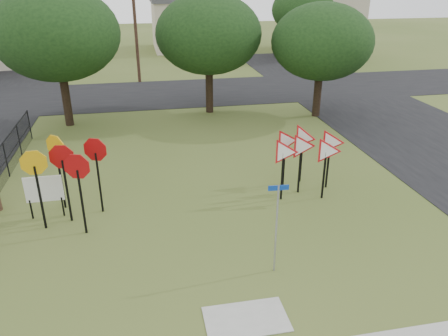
# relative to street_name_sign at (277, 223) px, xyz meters

# --- Properties ---
(ground) EXTENTS (140.00, 140.00, 0.00)m
(ground) POSITION_rel_street_name_sign_xyz_m (-1.22, 0.69, -1.54)
(ground) COLOR #3F511E
(street_right) EXTENTS (8.00, 50.00, 0.02)m
(street_right) POSITION_rel_street_name_sign_xyz_m (10.78, 10.69, -1.53)
(street_right) COLOR black
(street_right) RESTS_ON ground
(street_far) EXTENTS (60.00, 8.00, 0.02)m
(street_far) POSITION_rel_street_name_sign_xyz_m (-1.22, 20.69, -1.53)
(street_far) COLOR black
(street_far) RESTS_ON ground
(curb_pad) EXTENTS (2.00, 1.20, 0.02)m
(curb_pad) POSITION_rel_street_name_sign_xyz_m (-1.22, -1.71, -1.53)
(curb_pad) COLOR #96978F
(curb_pad) RESTS_ON ground
(street_name_sign) EXTENTS (0.55, 0.05, 2.66)m
(street_name_sign) POSITION_rel_street_name_sign_xyz_m (0.00, 0.00, 0.00)
(street_name_sign) COLOR #96999F
(street_name_sign) RESTS_ON ground
(stop_sign_cluster) EXTENTS (2.59, 2.29, 2.74)m
(stop_sign_cluster) POSITION_rel_street_name_sign_xyz_m (-5.80, 3.99, 0.47)
(stop_sign_cluster) COLOR black
(stop_sign_cluster) RESTS_ON ground
(yield_sign_cluster) EXTENTS (3.04, 2.06, 2.40)m
(yield_sign_cluster) POSITION_rel_street_name_sign_xyz_m (2.51, 4.57, 0.22)
(yield_sign_cluster) COLOR black
(yield_sign_cluster) RESTS_ON ground
(info_board) EXTENTS (1.22, 0.05, 1.53)m
(info_board) POSITION_rel_street_name_sign_xyz_m (-6.69, 4.33, -0.53)
(info_board) COLOR black
(info_board) RESTS_ON ground
(far_pole_a) EXTENTS (1.40, 0.24, 9.00)m
(far_pole_a) POSITION_rel_street_name_sign_xyz_m (-3.22, 24.69, 3.06)
(far_pole_a) COLOR #432C1F
(far_pole_a) RESTS_ON ground
(far_pole_b) EXTENTS (1.40, 0.24, 8.50)m
(far_pole_b) POSITION_rel_street_name_sign_xyz_m (4.78, 28.69, 2.80)
(far_pole_b) COLOR #432C1F
(far_pole_b) RESTS_ON ground
(far_pole_c) EXTENTS (1.40, 0.24, 9.00)m
(far_pole_c) POSITION_rel_street_name_sign_xyz_m (-11.22, 30.69, 3.06)
(far_pole_c) COLOR #432C1F
(far_pole_c) RESTS_ON ground
(house_mid) EXTENTS (8.40, 8.40, 6.20)m
(house_mid) POSITION_rel_street_name_sign_xyz_m (2.78, 40.69, 1.60)
(house_mid) COLOR beige
(house_mid) RESTS_ON ground
(house_right) EXTENTS (8.30, 8.30, 7.20)m
(house_right) POSITION_rel_street_name_sign_xyz_m (16.78, 36.69, 2.11)
(house_right) COLOR beige
(house_right) RESTS_ON ground
(tree_near_left) EXTENTS (6.40, 6.40, 7.27)m
(tree_near_left) POSITION_rel_street_name_sign_xyz_m (-7.22, 14.69, 3.31)
(tree_near_left) COLOR black
(tree_near_left) RESTS_ON ground
(tree_near_mid) EXTENTS (6.00, 6.00, 6.80)m
(tree_near_mid) POSITION_rel_street_name_sign_xyz_m (0.78, 15.69, 3.00)
(tree_near_mid) COLOR black
(tree_near_mid) RESTS_ON ground
(tree_near_right) EXTENTS (5.60, 5.60, 6.33)m
(tree_near_right) POSITION_rel_street_name_sign_xyz_m (6.78, 13.69, 2.68)
(tree_near_right) COLOR black
(tree_near_right) RESTS_ON ground
(tree_far_right) EXTENTS (6.00, 6.00, 6.80)m
(tree_far_right) POSITION_rel_street_name_sign_xyz_m (12.78, 32.69, 3.00)
(tree_far_right) COLOR black
(tree_far_right) RESTS_ON ground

